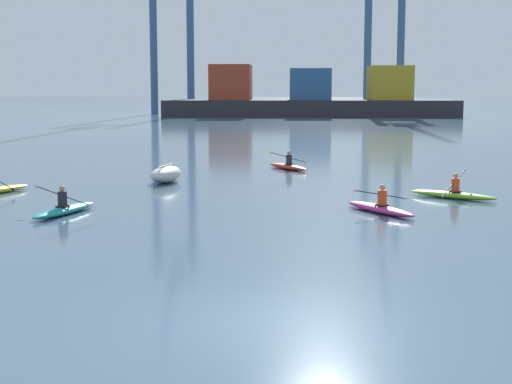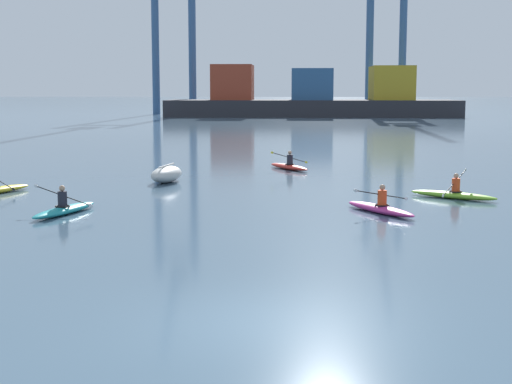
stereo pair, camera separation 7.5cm
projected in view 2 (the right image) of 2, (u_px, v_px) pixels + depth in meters
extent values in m
plane|color=#425B70|center=(266.00, 322.00, 13.20)|extent=(800.00, 800.00, 0.00)
cube|color=#28282D|center=(312.00, 108.00, 113.64)|extent=(43.07, 11.88, 2.47)
cube|color=#993823|center=(233.00, 82.00, 113.64)|extent=(6.03, 8.32, 5.21)
cube|color=#2D5684|center=(312.00, 84.00, 113.16)|extent=(6.03, 8.32, 4.62)
cube|color=#B29323|center=(391.00, 83.00, 112.61)|extent=(6.03, 8.32, 5.00)
cylinder|color=#335684|center=(155.00, 31.00, 122.64)|extent=(1.20, 1.20, 26.73)
cylinder|color=#335684|center=(192.00, 31.00, 122.37)|extent=(1.20, 1.20, 26.73)
cylinder|color=#335684|center=(370.00, 44.00, 121.22)|extent=(1.20, 1.20, 22.65)
cylinder|color=#335684|center=(403.00, 43.00, 120.99)|extent=(1.20, 1.20, 22.65)
ellipsoid|color=beige|center=(167.00, 174.00, 33.05)|extent=(1.52, 2.75, 0.70)
cube|color=beige|center=(166.00, 166.00, 33.00)|extent=(0.39, 1.93, 0.06)
ellipsoid|color=#7ABC2D|center=(453.00, 195.00, 28.12)|extent=(3.10, 2.48, 0.26)
torus|color=black|center=(456.00, 192.00, 28.04)|extent=(0.68, 0.68, 0.05)
cylinder|color=#DB471E|center=(456.00, 185.00, 28.01)|extent=(0.30, 0.30, 0.50)
sphere|color=tan|center=(456.00, 176.00, 27.96)|extent=(0.19, 0.19, 0.19)
cylinder|color=black|center=(455.00, 182.00, 28.03)|extent=(1.18, 1.61, 0.81)
ellipsoid|color=silver|center=(443.00, 196.00, 27.33)|extent=(0.15, 0.19, 0.17)
ellipsoid|color=silver|center=(466.00, 170.00, 28.73)|extent=(0.15, 0.19, 0.17)
ellipsoid|color=black|center=(13.00, 189.00, 29.00)|extent=(0.20, 0.12, 0.17)
ellipsoid|color=#C13384|center=(380.00, 209.00, 24.86)|extent=(2.27, 3.22, 0.26)
torus|color=black|center=(382.00, 205.00, 24.75)|extent=(0.67, 0.67, 0.05)
cylinder|color=#DB471E|center=(382.00, 198.00, 24.72)|extent=(0.30, 0.30, 0.50)
sphere|color=tan|center=(382.00, 187.00, 24.67)|extent=(0.19, 0.19, 0.19)
cylinder|color=black|center=(381.00, 195.00, 24.75)|extent=(1.79, 1.10, 0.44)
ellipsoid|color=silver|center=(356.00, 191.00, 24.23)|extent=(0.19, 0.14, 0.14)
ellipsoid|color=silver|center=(406.00, 199.00, 25.27)|extent=(0.19, 0.14, 0.14)
ellipsoid|color=teal|center=(65.00, 210.00, 24.62)|extent=(1.57, 3.43, 0.26)
torus|color=black|center=(63.00, 206.00, 24.51)|extent=(0.61, 0.61, 0.05)
cylinder|color=#23232D|center=(62.00, 199.00, 24.48)|extent=(0.30, 0.30, 0.50)
sphere|color=tan|center=(62.00, 188.00, 24.43)|extent=(0.19, 0.19, 0.19)
cylinder|color=black|center=(63.00, 196.00, 24.51)|extent=(1.96, 0.63, 0.58)
ellipsoid|color=silver|center=(36.00, 186.00, 24.81)|extent=(0.21, 0.10, 0.15)
ellipsoid|color=silver|center=(91.00, 206.00, 24.21)|extent=(0.21, 0.10, 0.15)
ellipsoid|color=red|center=(289.00, 167.00, 38.40)|extent=(2.29, 3.21, 0.26)
torus|color=black|center=(290.00, 164.00, 38.30)|extent=(0.67, 0.67, 0.05)
cylinder|color=#23232D|center=(290.00, 160.00, 38.27)|extent=(0.30, 0.30, 0.50)
sphere|color=tan|center=(290.00, 153.00, 38.22)|extent=(0.19, 0.19, 0.19)
cylinder|color=black|center=(289.00, 157.00, 38.30)|extent=(1.75, 1.09, 0.61)
ellipsoid|color=yellow|center=(272.00, 153.00, 37.77)|extent=(0.19, 0.14, 0.16)
ellipsoid|color=yellow|center=(306.00, 162.00, 38.82)|extent=(0.19, 0.14, 0.16)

